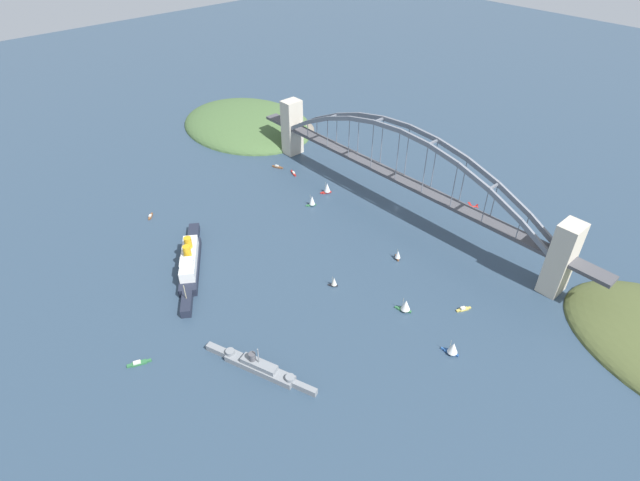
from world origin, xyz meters
The scene contains 17 objects.
ground_plane centered at (0.00, 0.00, 0.00)m, with size 1400.00×1400.00×0.00m, color #2D4256.
harbor_arch_bridge centered at (0.00, 0.00, 27.45)m, with size 308.78×15.61×66.15m.
headland_east_shore centered at (198.71, -5.36, 0.00)m, with size 146.77×116.64×26.67m.
ocean_liner centered at (41.31, 153.89, 5.80)m, with size 77.61×55.03×19.83m.
naval_cruiser centered at (-54.00, 169.84, 2.85)m, with size 62.90×26.38×16.68m.
seaplane_taxiing_near_bridge centered at (-40.42, -39.99, 2.15)m, with size 10.48×9.49×4.94m.
small_boat_0 centered at (-98.90, 54.61, 0.78)m, with size 5.03×9.22×2.21m.
small_boat_1 centered at (-32.77, 96.62, 3.53)m, with size 5.72×5.13×7.54m.
small_boat_2 centered at (45.47, 45.99, 4.45)m, with size 6.08×7.74×9.65m.
small_boat_3 centered at (-41.68, 47.10, 3.66)m, with size 6.19×5.20×7.87m.
small_boat_4 centered at (-114.02, 86.74, 4.39)m, with size 9.86×6.55×9.27m.
small_boat_5 centered at (113.92, 145.76, 0.76)m, with size 7.17×6.50×2.07m.
small_boat_6 centered at (-76.33, 80.52, 4.39)m, with size 9.73×7.17×9.40m.
small_boat_7 centered at (93.11, 25.13, 0.73)m, with size 10.06×4.48×2.02m.
small_boat_8 centered at (51.39, 24.80, 4.61)m, with size 6.66×8.55×10.00m.
small_boat_9 centered at (110.75, 28.58, 0.85)m, with size 9.71×5.28×2.31m.
small_boat_10 centered at (-8.60, 214.17, 0.77)m, with size 6.00×12.16×2.11m.
Camera 1 is at (-197.30, 256.56, 207.46)m, focal length 27.85 mm.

